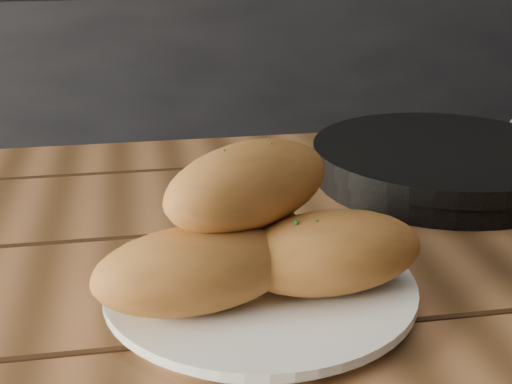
% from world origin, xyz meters
% --- Properties ---
extents(counter, '(2.80, 0.60, 0.90)m').
position_xyz_m(counter, '(0.00, 1.70, 0.45)').
color(counter, black).
rests_on(counter, ground).
extents(table, '(1.38, 0.86, 0.75)m').
position_xyz_m(table, '(0.27, 0.49, 0.65)').
color(table, '#915C36').
rests_on(table, ground).
extents(plate, '(0.26, 0.26, 0.02)m').
position_xyz_m(plate, '(0.08, 0.45, 0.76)').
color(plate, white).
rests_on(plate, table).
extents(bread_rolls, '(0.27, 0.22, 0.12)m').
position_xyz_m(bread_rolls, '(0.07, 0.44, 0.82)').
color(bread_rolls, '#B56B32').
rests_on(bread_rolls, plate).
extents(skillet, '(0.44, 0.31, 0.05)m').
position_xyz_m(skillet, '(0.35, 0.70, 0.77)').
color(skillet, black).
rests_on(skillet, table).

